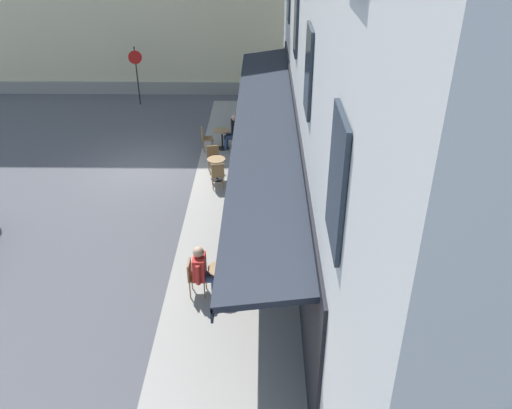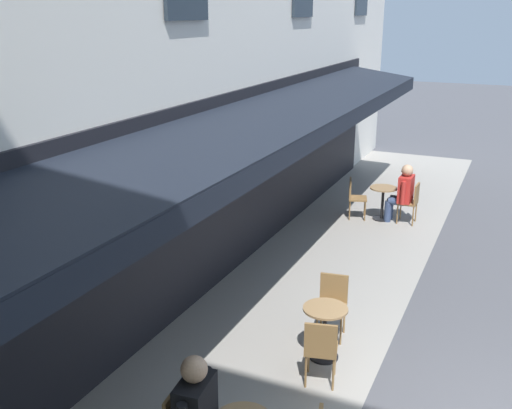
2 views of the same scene
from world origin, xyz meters
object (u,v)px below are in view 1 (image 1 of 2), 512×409
Objects in this scene: cafe_table_near_entrance at (222,137)px; cafe_chair_wicker_facing_street at (205,137)px; cafe_table_mid_terrace at (216,166)px; potted_plant_by_steps at (269,122)px; cafe_chair_wicker_back_row at (213,157)px; cafe_chair_wicker_corner_left at (218,173)px; potted_plant_entrance_right at (263,94)px; cafe_chair_wicker_kerbside at (194,275)px; cafe_chair_wicker_corner_right at (247,271)px; cafe_chair_wicker_near_door at (239,135)px; cafe_table_streetside at (221,277)px; seated_companion_in_black at (233,130)px; potted_plant_entrance_left at (266,115)px; no_parking_sign at (136,65)px; seated_patron_in_red at (203,269)px.

cafe_chair_wicker_facing_street is at bearing 103.80° from cafe_table_near_entrance.
cafe_table_mid_terrace is at bearing -165.63° from cafe_chair_wicker_facing_street.
cafe_table_near_entrance is 2.32m from potted_plant_by_steps.
cafe_chair_wicker_facing_street is 1.09× the size of potted_plant_by_steps.
cafe_chair_wicker_back_row reaches higher than cafe_table_near_entrance.
cafe_chair_wicker_corner_left is (-1.24, -0.24, 0.00)m from cafe_chair_wicker_back_row.
potted_plant_entrance_right is (7.49, -1.52, -0.01)m from cafe_table_mid_terrace.
cafe_chair_wicker_kerbside is 1.25m from cafe_chair_wicker_corner_right.
cafe_chair_wicker_near_door is 8.46m from cafe_table_streetside.
cafe_chair_wicker_facing_street is 8.32m from cafe_table_streetside.
cafe_table_mid_terrace is 0.82× the size of cafe_chair_wicker_kerbside.
cafe_chair_wicker_corner_right is 8.29m from seated_companion_in_black.
cafe_chair_wicker_near_door and cafe_chair_wicker_corner_left have the same top height.
potted_plant_entrance_left is at bearing -5.89° from cafe_table_streetside.
cafe_chair_wicker_near_door is 1.00× the size of cafe_chair_wicker_back_row.
cafe_chair_wicker_facing_street is at bearing 157.58° from potted_plant_entrance_right.
cafe_chair_wicker_corner_left is at bearing 12.06° from cafe_chair_wicker_corner_right.
cafe_chair_wicker_back_row and cafe_chair_wicker_kerbside have the same top height.
cafe_chair_wicker_facing_street is 0.67× the size of seated_companion_in_black.
cafe_chair_wicker_back_row is 3.90m from potted_plant_by_steps.
cafe_chair_wicker_near_door is 0.35× the size of no_parking_sign.
cafe_chair_wicker_near_door is (0.22, -1.24, 0.00)m from cafe_chair_wicker_facing_street.
seated_companion_in_black reaches higher than potted_plant_entrance_left.
no_parking_sign is at bearing 91.17° from potted_plant_entrance_right.
cafe_table_near_entrance is 0.82× the size of potted_plant_entrance_left.
potted_plant_entrance_left is at bearing -9.25° from cafe_chair_wicker_kerbside.
cafe_chair_wicker_kerbside is at bearing 179.41° from cafe_table_mid_terrace.
cafe_chair_wicker_corner_right is 1.05m from seated_patron_in_red.
cafe_table_near_entrance is at bearing 163.19° from potted_plant_entrance_right.
seated_patron_in_red is at bearing 170.78° from potted_plant_by_steps.
no_parking_sign is 6.45m from potted_plant_entrance_left.
potted_plant_by_steps is (9.90, -1.61, -0.22)m from seated_patron_in_red.
cafe_chair_wicker_corner_right is (-5.71, -1.18, 0.06)m from cafe_table_mid_terrace.
potted_plant_entrance_left reaches higher than cafe_chair_wicker_facing_street.
potted_plant_by_steps is at bearing -3.43° from cafe_chair_wicker_corner_right.
cafe_chair_wicker_corner_left is 5.26m from seated_patron_in_red.
cafe_chair_wicker_corner_right is 0.35× the size of no_parking_sign.
cafe_chair_wicker_near_door is 1.00× the size of cafe_chair_wicker_corner_left.
cafe_chair_wicker_corner_right is 14.16m from no_parking_sign.
cafe_table_mid_terrace is (-2.34, -0.60, -0.06)m from cafe_chair_wicker_facing_street.
seated_patron_in_red is 1.58× the size of potted_plant_by_steps.
cafe_chair_wicker_back_row is 6.46m from cafe_chair_wicker_corner_right.
potted_plant_by_steps is (-3.36, -5.84, -1.30)m from no_parking_sign.
seated_patron_in_red is 10.71m from potted_plant_entrance_left.
seated_patron_in_red reaches higher than cafe_table_streetside.
cafe_chair_wicker_kerbside is at bearing -163.15° from no_parking_sign.
seated_companion_in_black is 6.69m from no_parking_sign.
potted_plant_entrance_left reaches higher than cafe_chair_wicker_corner_left.
cafe_chair_wicker_corner_right is (-5.09, -1.09, 0.00)m from cafe_chair_wicker_corner_left.
cafe_table_streetside is (-6.50, -0.72, -0.06)m from cafe_chair_wicker_back_row.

